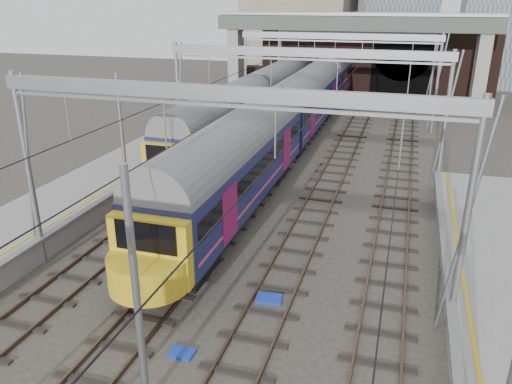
% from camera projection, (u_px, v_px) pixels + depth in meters
% --- Properties ---
extents(tracks, '(14.40, 80.00, 0.22)m').
position_uv_depth(tracks, '(271.00, 219.00, 25.46)').
color(tracks, '#4C3828').
rests_on(tracks, ground).
extents(overhead_line, '(16.80, 80.00, 8.00)m').
position_uv_depth(overhead_line, '(302.00, 72.00, 28.87)').
color(overhead_line, gray).
rests_on(overhead_line, ground).
extents(retaining_wall, '(28.00, 2.75, 9.00)m').
position_uv_depth(retaining_wall, '(370.00, 57.00, 56.45)').
color(retaining_wall, black).
rests_on(retaining_wall, ground).
extents(overbridge, '(28.00, 3.00, 9.25)m').
position_uv_depth(overbridge, '(353.00, 33.00, 50.48)').
color(overbridge, gray).
rests_on(overbridge, ground).
extents(train_main, '(3.11, 71.87, 5.25)m').
position_uv_depth(train_main, '(324.00, 84.00, 49.11)').
color(train_main, black).
rests_on(train_main, ground).
extents(train_second, '(2.87, 33.16, 4.91)m').
position_uv_depth(train_second, '(256.00, 102.00, 41.29)').
color(train_second, black).
rests_on(train_second, ground).
extents(equip_cover_b, '(0.81, 0.58, 0.09)m').
position_uv_depth(equip_cover_b, '(182.00, 353.00, 15.76)').
color(equip_cover_b, '#1735B3').
rests_on(equip_cover_b, ground).
extents(equip_cover_c, '(1.03, 0.79, 0.11)m').
position_uv_depth(equip_cover_c, '(269.00, 299.00, 18.59)').
color(equip_cover_c, '#1735B3').
rests_on(equip_cover_c, ground).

